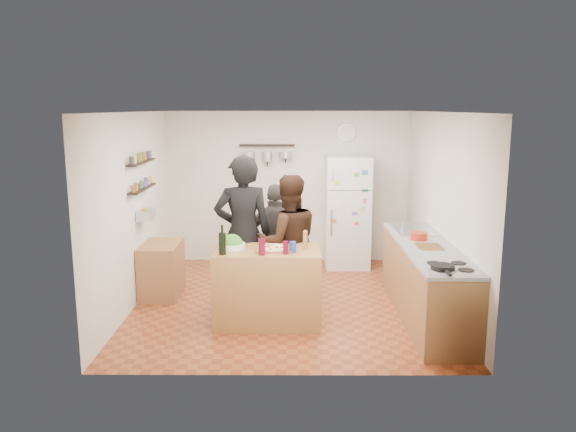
{
  "coord_description": "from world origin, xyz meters",
  "views": [
    {
      "loc": [
        0.04,
        -7.15,
        2.56
      ],
      "look_at": [
        0.0,
        0.1,
        1.15
      ],
      "focal_mm": 35.0,
      "sensor_mm": 36.0,
      "label": 1
    }
  ],
  "objects_px": {
    "salt_canister": "(293,247)",
    "side_table": "(162,270)",
    "counter_run": "(426,282)",
    "pepper_mill": "(305,241)",
    "wall_clock": "(347,133)",
    "fridge": "(347,212)",
    "person_left": "(243,233)",
    "red_bowl": "(419,236)",
    "wine_bottle": "(222,244)",
    "person_center": "(288,242)",
    "prep_island": "(267,287)",
    "person_back": "(276,241)",
    "salad_bowl": "(232,246)",
    "skillet": "(443,267)"
  },
  "relations": [
    {
      "from": "red_bowl",
      "to": "side_table",
      "type": "relative_size",
      "value": 0.27
    },
    {
      "from": "counter_run",
      "to": "wall_clock",
      "type": "xyz_separation_m",
      "value": [
        -0.75,
        2.63,
        1.7
      ]
    },
    {
      "from": "salt_canister",
      "to": "fridge",
      "type": "bearing_deg",
      "value": 71.17
    },
    {
      "from": "counter_run",
      "to": "pepper_mill",
      "type": "bearing_deg",
      "value": -174.49
    },
    {
      "from": "fridge",
      "to": "wine_bottle",
      "type": "bearing_deg",
      "value": -121.93
    },
    {
      "from": "fridge",
      "to": "salt_canister",
      "type": "bearing_deg",
      "value": -108.83
    },
    {
      "from": "wine_bottle",
      "to": "counter_run",
      "type": "distance_m",
      "value": 2.54
    },
    {
      "from": "prep_island",
      "to": "side_table",
      "type": "bearing_deg",
      "value": 145.99
    },
    {
      "from": "salt_canister",
      "to": "person_back",
      "type": "height_order",
      "value": "person_back"
    },
    {
      "from": "wine_bottle",
      "to": "person_back",
      "type": "height_order",
      "value": "person_back"
    },
    {
      "from": "fridge",
      "to": "wall_clock",
      "type": "xyz_separation_m",
      "value": [
        0.0,
        0.33,
        1.25
      ]
    },
    {
      "from": "person_left",
      "to": "wall_clock",
      "type": "bearing_deg",
      "value": -132.77
    },
    {
      "from": "prep_island",
      "to": "wall_clock",
      "type": "distance_m",
      "value": 3.5
    },
    {
      "from": "salad_bowl",
      "to": "wine_bottle",
      "type": "distance_m",
      "value": 0.3
    },
    {
      "from": "pepper_mill",
      "to": "counter_run",
      "type": "distance_m",
      "value": 1.6
    },
    {
      "from": "person_left",
      "to": "wine_bottle",
      "type": "bearing_deg",
      "value": 66.1
    },
    {
      "from": "side_table",
      "to": "person_left",
      "type": "bearing_deg",
      "value": -24.12
    },
    {
      "from": "person_center",
      "to": "fridge",
      "type": "relative_size",
      "value": 0.96
    },
    {
      "from": "person_back",
      "to": "wall_clock",
      "type": "relative_size",
      "value": 5.17
    },
    {
      "from": "salad_bowl",
      "to": "red_bowl",
      "type": "xyz_separation_m",
      "value": [
        2.31,
        0.43,
        0.02
      ]
    },
    {
      "from": "person_back",
      "to": "counter_run",
      "type": "xyz_separation_m",
      "value": [
        1.86,
        -0.82,
        -0.33
      ]
    },
    {
      "from": "wall_clock",
      "to": "person_back",
      "type": "bearing_deg",
      "value": -121.48
    },
    {
      "from": "salt_canister",
      "to": "red_bowl",
      "type": "bearing_deg",
      "value": 20.62
    },
    {
      "from": "red_bowl",
      "to": "wall_clock",
      "type": "distance_m",
      "value": 2.72
    },
    {
      "from": "wine_bottle",
      "to": "person_center",
      "type": "xyz_separation_m",
      "value": [
        0.74,
        0.76,
        -0.17
      ]
    },
    {
      "from": "person_back",
      "to": "pepper_mill",
      "type": "bearing_deg",
      "value": 116.73
    },
    {
      "from": "wall_clock",
      "to": "red_bowl",
      "type": "bearing_deg",
      "value": -73.38
    },
    {
      "from": "person_center",
      "to": "red_bowl",
      "type": "relative_size",
      "value": 8.08
    },
    {
      "from": "person_left",
      "to": "salt_canister",
      "type": "bearing_deg",
      "value": 126.02
    },
    {
      "from": "person_left",
      "to": "fridge",
      "type": "distance_m",
      "value": 2.52
    },
    {
      "from": "salt_canister",
      "to": "person_center",
      "type": "height_order",
      "value": "person_center"
    },
    {
      "from": "prep_island",
      "to": "side_table",
      "type": "distance_m",
      "value": 1.81
    },
    {
      "from": "person_center",
      "to": "skillet",
      "type": "height_order",
      "value": "person_center"
    },
    {
      "from": "person_left",
      "to": "red_bowl",
      "type": "relative_size",
      "value": 9.27
    },
    {
      "from": "salt_canister",
      "to": "side_table",
      "type": "xyz_separation_m",
      "value": [
        -1.8,
        1.13,
        -0.61
      ]
    },
    {
      "from": "pepper_mill",
      "to": "salt_canister",
      "type": "relative_size",
      "value": 1.42
    },
    {
      "from": "prep_island",
      "to": "fridge",
      "type": "relative_size",
      "value": 0.69
    },
    {
      "from": "salt_canister",
      "to": "counter_run",
      "type": "relative_size",
      "value": 0.05
    },
    {
      "from": "counter_run",
      "to": "wall_clock",
      "type": "distance_m",
      "value": 3.22
    },
    {
      "from": "prep_island",
      "to": "person_left",
      "type": "height_order",
      "value": "person_left"
    },
    {
      "from": "salad_bowl",
      "to": "counter_run",
      "type": "distance_m",
      "value": 2.42
    },
    {
      "from": "counter_run",
      "to": "fridge",
      "type": "distance_m",
      "value": 2.46
    },
    {
      "from": "salad_bowl",
      "to": "skillet",
      "type": "distance_m",
      "value": 2.43
    },
    {
      "from": "salt_canister",
      "to": "side_table",
      "type": "bearing_deg",
      "value": 147.83
    },
    {
      "from": "counter_run",
      "to": "fridge",
      "type": "xyz_separation_m",
      "value": [
        -0.75,
        2.3,
        0.45
      ]
    },
    {
      "from": "skillet",
      "to": "side_table",
      "type": "bearing_deg",
      "value": 150.97
    },
    {
      "from": "person_left",
      "to": "person_center",
      "type": "relative_size",
      "value": 1.15
    },
    {
      "from": "salt_canister",
      "to": "counter_run",
      "type": "bearing_deg",
      "value": 10.83
    },
    {
      "from": "prep_island",
      "to": "salad_bowl",
      "type": "relative_size",
      "value": 3.99
    },
    {
      "from": "person_left",
      "to": "counter_run",
      "type": "height_order",
      "value": "person_left"
    }
  ]
}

